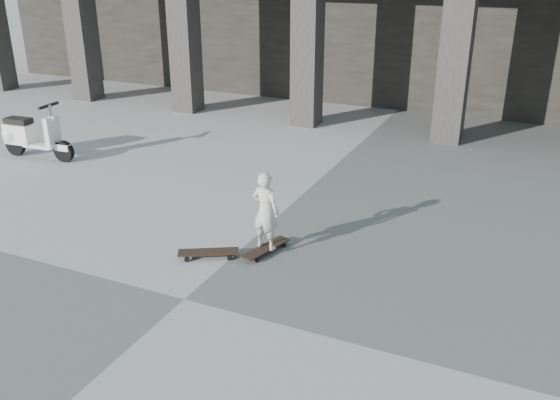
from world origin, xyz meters
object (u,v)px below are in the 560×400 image
at_px(skateboard_spare, 208,253).
at_px(scooter, 26,135).
at_px(child, 265,211).
at_px(longboard, 266,248).

xyz_separation_m(skateboard_spare, scooter, (-5.95, 2.42, 0.40)).
bearing_deg(child, skateboard_spare, 42.77).
relative_size(skateboard_spare, scooter, 0.49).
xyz_separation_m(longboard, skateboard_spare, (-0.69, -0.48, 0.01)).
relative_size(child, scooter, 0.67).
bearing_deg(scooter, longboard, -20.34).
bearing_deg(scooter, skateboard_spare, -26.18).
relative_size(skateboard_spare, child, 0.74).
relative_size(longboard, scooter, 0.52).
height_order(child, scooter, child).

